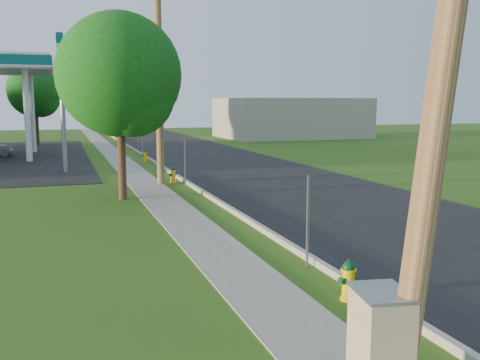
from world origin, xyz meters
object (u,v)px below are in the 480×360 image
(hydrant_mid, at_px, (173,175))
(utility_cabinet, at_px, (380,345))
(tree_lot, at_px, (36,92))
(utility_pole_mid, at_px, (159,69))
(utility_pole_far, at_px, (116,86))
(hydrant_far, at_px, (145,156))
(price_pylon, at_px, (61,64))
(hydrant_near, at_px, (348,280))
(tree_verge, at_px, (122,80))

(hydrant_mid, bearing_deg, utility_cabinet, -93.71)
(tree_lot, xyz_separation_m, utility_cabinet, (5.19, -42.84, -3.74))
(utility_pole_mid, relative_size, utility_pole_far, 1.03)
(hydrant_far, bearing_deg, price_pylon, -141.26)
(utility_pole_far, relative_size, price_pylon, 1.39)
(utility_pole_far, distance_m, hydrant_far, 9.87)
(utility_pole_far, height_order, price_pylon, utility_pole_far)
(utility_pole_mid, height_order, hydrant_mid, utility_pole_mid)
(hydrant_mid, relative_size, hydrant_far, 0.97)
(hydrant_near, bearing_deg, tree_verge, 102.53)
(utility_pole_mid, bearing_deg, utility_pole_far, 90.00)
(tree_verge, relative_size, utility_cabinet, 5.03)
(tree_lot, height_order, hydrant_far, tree_lot)
(tree_lot, height_order, utility_cabinet, tree_lot)
(tree_verge, height_order, hydrant_far, tree_verge)
(utility_pole_far, distance_m, hydrant_mid, 18.35)
(hydrant_near, xyz_separation_m, hydrant_far, (0.03, 24.01, 0.01))
(hydrant_mid, height_order, utility_cabinet, utility_cabinet)
(price_pylon, distance_m, hydrant_near, 21.43)
(tree_lot, xyz_separation_m, hydrant_near, (6.48, -39.89, -4.04))
(hydrant_near, height_order, utility_cabinet, utility_cabinet)
(hydrant_near, bearing_deg, price_pylon, 102.75)
(tree_verge, relative_size, hydrant_mid, 8.91)
(utility_pole_mid, height_order, hydrant_near, utility_pole_mid)
(utility_pole_mid, distance_m, hydrant_near, 15.52)
(utility_pole_far, xyz_separation_m, hydrant_far, (0.72, -8.79, -4.42))
(price_pylon, relative_size, hydrant_mid, 9.03)
(tree_verge, height_order, utility_cabinet, tree_verge)
(hydrant_near, relative_size, hydrant_far, 0.97)
(hydrant_near, distance_m, utility_cabinet, 3.24)
(tree_verge, xyz_separation_m, hydrant_mid, (2.46, 3.39, -3.98))
(tree_verge, xyz_separation_m, utility_cabinet, (1.29, -14.58, -3.68))
(utility_pole_far, bearing_deg, utility_pole_mid, -90.00)
(utility_pole_mid, xyz_separation_m, utility_cabinet, (-0.60, -17.76, -4.28))
(tree_lot, relative_size, hydrant_far, 8.78)
(utility_pole_far, relative_size, hydrant_far, 12.18)
(tree_lot, relative_size, utility_cabinet, 5.10)
(tree_lot, height_order, hydrant_mid, tree_lot)
(tree_verge, bearing_deg, hydrant_near, -77.47)
(utility_pole_far, xyz_separation_m, hydrant_near, (0.70, -32.81, -4.43))
(hydrant_near, xyz_separation_m, utility_cabinet, (-1.29, -2.96, 0.30))
(tree_verge, distance_m, hydrant_mid, 5.78)
(utility_pole_mid, xyz_separation_m, hydrant_mid, (0.57, 0.21, -4.58))
(utility_pole_far, bearing_deg, utility_cabinet, -90.95)
(tree_verge, bearing_deg, price_pylon, 103.05)
(utility_cabinet, bearing_deg, tree_verge, 95.06)
(utility_pole_mid, distance_m, price_pylon, 6.76)
(tree_lot, height_order, hydrant_near, tree_lot)
(tree_lot, relative_size, hydrant_mid, 9.04)
(utility_pole_far, distance_m, utility_cabinet, 36.01)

